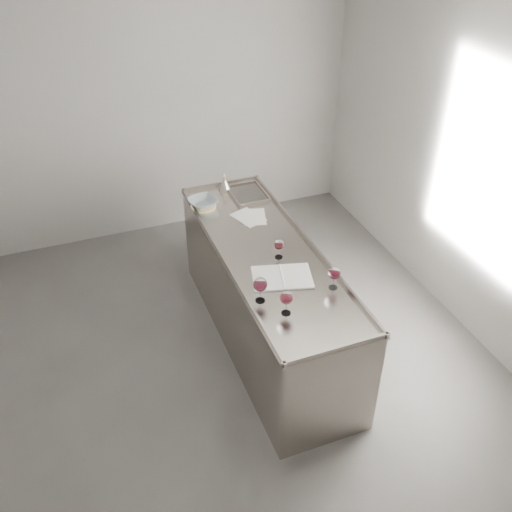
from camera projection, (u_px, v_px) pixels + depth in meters
name	position (u px, v px, depth m)	size (l,w,h in m)	color
room_shell	(217.00, 234.00, 3.90)	(4.54, 5.04, 2.84)	#4A4845
counter	(267.00, 297.00, 4.81)	(0.77, 2.42, 0.97)	gray
wine_glass_left	(260.00, 285.00, 3.96)	(0.10, 0.10, 0.20)	white
wine_glass_middle	(287.00, 298.00, 3.85)	(0.10, 0.10, 0.19)	white
wine_glass_right	(334.00, 274.00, 4.08)	(0.09, 0.09, 0.18)	white
wine_glass_small	(279.00, 245.00, 4.41)	(0.08, 0.08, 0.16)	white
notebook	(282.00, 277.00, 4.25)	(0.51, 0.41, 0.02)	silver
loose_paper_top	(254.00, 217.00, 4.97)	(0.19, 0.28, 0.00)	silver
loose_paper_under	(248.00, 217.00, 4.96)	(0.20, 0.29, 0.00)	silver
trivet	(203.00, 206.00, 5.10)	(0.23, 0.23, 0.02)	#CCBD84
ceramic_bowl	(203.00, 202.00, 5.08)	(0.25, 0.25, 0.06)	#8A99A0
wine_funnel	(225.00, 185.00, 5.33)	(0.12, 0.12, 0.18)	#B2AC9F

